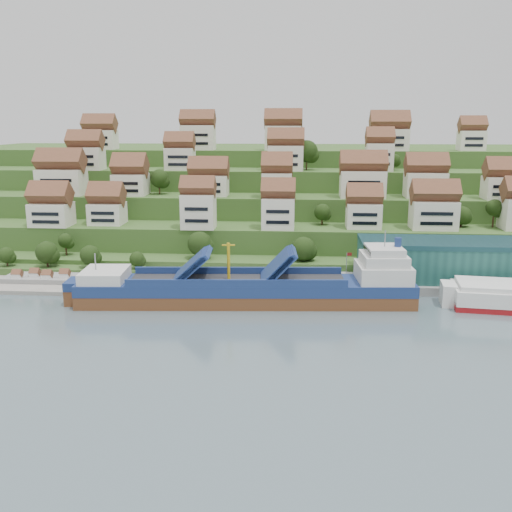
{
  "coord_description": "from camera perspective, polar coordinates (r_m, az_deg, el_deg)",
  "views": [
    {
      "loc": [
        5.82,
        -126.74,
        41.39
      ],
      "look_at": [
        -4.57,
        14.0,
        8.0
      ],
      "focal_mm": 40.0,
      "sensor_mm": 36.0,
      "label": 1
    }
  ],
  "objects": [
    {
      "name": "cargo_ship",
      "position": [
        132.69,
        -0.08,
        -3.38
      ],
      "size": [
        77.95,
        17.23,
        17.14
      ],
      "rotation": [
        0.0,
        0.0,
        0.07
      ],
      "color": "brown",
      "rests_on": "ground"
    },
    {
      "name": "flagpole",
      "position": [
        141.56,
        9.08,
        -0.97
      ],
      "size": [
        1.28,
        0.16,
        8.0
      ],
      "color": "gray",
      "rests_on": "quay"
    },
    {
      "name": "hillside_trees",
      "position": [
        173.58,
        -0.39,
        5.16
      ],
      "size": [
        141.0,
        62.49,
        31.8
      ],
      "color": "#223A13",
      "rests_on": "ground"
    },
    {
      "name": "beach_huts",
      "position": [
        157.41,
        -20.67,
        -2.02
      ],
      "size": [
        14.4,
        3.7,
        2.2
      ],
      "color": "white",
      "rests_on": "pebble_beach"
    },
    {
      "name": "hillside",
      "position": [
        232.4,
        2.76,
        5.7
      ],
      "size": [
        260.0,
        128.0,
        31.0
      ],
      "color": "#2D4C1E",
      "rests_on": "ground"
    },
    {
      "name": "quay",
      "position": [
        148.03,
        9.57,
        -2.67
      ],
      "size": [
        180.0,
        14.0,
        2.2
      ],
      "primitive_type": "cube",
      "color": "gray",
      "rests_on": "ground"
    },
    {
      "name": "warehouse",
      "position": [
        154.79,
        21.46,
        -0.39
      ],
      "size": [
        60.0,
        15.0,
        10.0
      ],
      "primitive_type": "cube",
      "color": "#1F554E",
      "rests_on": "quay"
    },
    {
      "name": "pebble_beach",
      "position": [
        158.09,
        -19.77,
        -2.48
      ],
      "size": [
        45.0,
        20.0,
        1.0
      ],
      "primitive_type": "cube",
      "color": "gray",
      "rests_on": "ground"
    },
    {
      "name": "hillside_village",
      "position": [
        187.81,
        1.46,
        8.02
      ],
      "size": [
        154.77,
        62.78,
        29.0
      ],
      "color": "white",
      "rests_on": "ground"
    },
    {
      "name": "ground",
      "position": [
        133.45,
        1.52,
        -4.76
      ],
      "size": [
        300.0,
        300.0,
        0.0
      ],
      "primitive_type": "plane",
      "color": "slate",
      "rests_on": "ground"
    }
  ]
}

